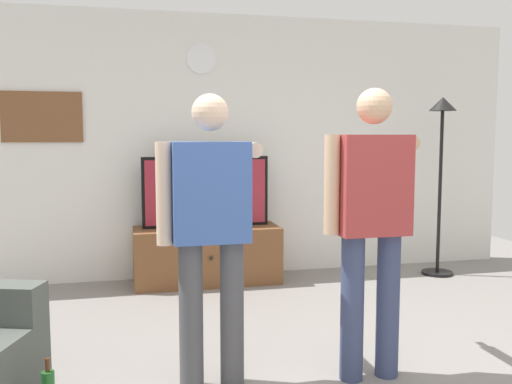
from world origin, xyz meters
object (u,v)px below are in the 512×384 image
framed_picture (42,117)px  person_standing_nearer_couch (371,216)px  television (206,192)px  floor_lamp (441,149)px  tv_stand (207,255)px  wall_clock (201,59)px  person_standing_nearer_lamp (211,222)px

framed_picture → person_standing_nearer_couch: bearing=-50.9°
television → floor_lamp: 2.48m
floor_lamp → framed_picture: bearing=172.6°
tv_stand → wall_clock: wall_clock is taller
person_standing_nearer_couch → television: bearing=104.8°
wall_clock → person_standing_nearer_lamp: size_ratio=0.18×
tv_stand → person_standing_nearer_lamp: (-0.31, -2.29, 0.69)m
framed_picture → floor_lamp: (3.97, -0.51, -0.31)m
floor_lamp → person_standing_nearer_couch: 2.84m
television → person_standing_nearer_couch: 2.53m
framed_picture → floor_lamp: 4.02m
framed_picture → person_standing_nearer_lamp: 2.94m
television → framed_picture: size_ratio=1.68×
wall_clock → tv_stand: bearing=-90.0°
television → framed_picture: framed_picture is taller
television → person_standing_nearer_lamp: bearing=-97.5°
person_standing_nearer_lamp → person_standing_nearer_couch: person_standing_nearer_couch is taller
wall_clock → framed_picture: bearing=179.8°
floor_lamp → person_standing_nearer_lamp: bearing=-142.9°
framed_picture → person_standing_nearer_couch: 3.53m
framed_picture → person_standing_nearer_lamp: framed_picture is taller
wall_clock → person_standing_nearer_couch: 3.03m
wall_clock → framed_picture: wall_clock is taller
wall_clock → person_standing_nearer_couch: (0.64, -2.69, -1.24)m
television → framed_picture: 1.73m
wall_clock → person_standing_nearer_lamp: bearing=-96.8°
wall_clock → framed_picture: 1.65m
framed_picture → person_standing_nearer_lamp: bearing=-64.5°
television → tv_stand: bearing=-90.0°
tv_stand → television: bearing=90.0°
framed_picture → person_standing_nearer_lamp: (1.23, -2.59, -0.67)m
tv_stand → framed_picture: framed_picture is taller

